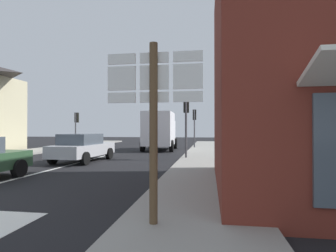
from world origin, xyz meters
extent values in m
plane|color=black|center=(0.00, 10.00, 0.00)|extent=(80.00, 80.00, 0.00)
cube|color=gray|center=(6.38, 8.00, 0.07)|extent=(2.69, 44.00, 0.14)
cube|color=silver|center=(0.00, 6.00, 0.01)|extent=(0.16, 12.00, 0.01)
cylinder|color=black|center=(-0.12, 3.77, 0.32)|extent=(0.22, 0.64, 0.64)
cube|color=#B7BABF|center=(-0.03, 8.54, 0.62)|extent=(2.01, 4.30, 0.60)
cube|color=#47515B|center=(-0.04, 8.29, 1.19)|extent=(1.68, 2.19, 0.55)
cylinder|color=black|center=(-0.82, 9.94, 0.32)|extent=(0.26, 0.65, 0.64)
cylinder|color=black|center=(0.93, 9.83, 0.32)|extent=(0.26, 0.65, 0.64)
cylinder|color=black|center=(-0.99, 7.24, 0.32)|extent=(0.26, 0.65, 0.64)
cylinder|color=black|center=(0.76, 7.14, 0.32)|extent=(0.26, 0.65, 0.64)
cube|color=silver|center=(2.66, 16.00, 1.75)|extent=(2.34, 3.78, 2.60)
cube|color=silver|center=(2.56, 18.49, 1.45)|extent=(2.14, 1.38, 2.00)
cube|color=#47515B|center=(2.56, 18.54, 2.25)|extent=(1.76, 0.17, 0.70)
cylinder|color=black|center=(1.47, 18.40, 0.45)|extent=(0.32, 0.91, 0.90)
cylinder|color=black|center=(3.66, 18.49, 0.45)|extent=(0.32, 0.91, 0.90)
cylinder|color=black|center=(1.60, 15.00, 0.45)|extent=(0.32, 0.91, 0.90)
cylinder|color=black|center=(3.80, 15.09, 0.45)|extent=(0.32, 0.91, 0.90)
cylinder|color=brown|center=(5.70, -0.51, 1.60)|extent=(0.14, 0.14, 3.20)
cube|color=white|center=(5.12, -0.46, 2.96)|extent=(0.50, 0.03, 0.18)
cube|color=black|center=(5.12, -0.44, 2.96)|extent=(0.43, 0.01, 0.13)
cube|color=white|center=(5.12, -0.46, 2.62)|extent=(0.50, 0.03, 0.42)
cube|color=black|center=(5.12, -0.44, 2.62)|extent=(0.43, 0.01, 0.32)
cube|color=white|center=(5.12, -0.46, 2.28)|extent=(0.50, 0.03, 0.18)
cube|color=black|center=(5.12, -0.44, 2.28)|extent=(0.43, 0.01, 0.13)
cube|color=white|center=(5.70, -0.46, 2.96)|extent=(0.50, 0.03, 0.18)
cube|color=black|center=(5.70, -0.44, 2.96)|extent=(0.43, 0.01, 0.13)
cube|color=white|center=(5.70, -0.46, 2.62)|extent=(0.50, 0.03, 0.42)
cube|color=black|center=(5.70, -0.44, 2.62)|extent=(0.43, 0.01, 0.32)
cube|color=white|center=(5.70, -0.46, 2.28)|extent=(0.50, 0.03, 0.18)
cube|color=black|center=(5.70, -0.44, 2.28)|extent=(0.43, 0.01, 0.13)
cube|color=white|center=(6.28, -0.46, 2.96)|extent=(0.50, 0.03, 0.18)
cube|color=black|center=(6.28, -0.44, 2.96)|extent=(0.43, 0.01, 0.13)
cube|color=white|center=(6.28, -0.46, 2.62)|extent=(0.50, 0.03, 0.42)
cube|color=black|center=(6.28, -0.44, 2.62)|extent=(0.43, 0.01, 0.32)
cube|color=white|center=(6.28, -0.46, 2.28)|extent=(0.50, 0.03, 0.18)
cube|color=black|center=(6.28, -0.44, 2.28)|extent=(0.43, 0.01, 0.13)
cylinder|color=#47474C|center=(-5.33, 17.80, 1.61)|extent=(0.12, 0.12, 3.21)
cube|color=black|center=(-5.33, 18.00, 2.76)|extent=(0.30, 0.28, 0.90)
sphere|color=red|center=(-5.33, 18.14, 3.03)|extent=(0.18, 0.18, 0.18)
sphere|color=#3C2303|center=(-5.33, 18.14, 2.75)|extent=(0.18, 0.18, 0.18)
sphere|color=black|center=(-5.33, 18.14, 2.47)|extent=(0.18, 0.18, 0.18)
cylinder|color=#47474C|center=(5.33, 10.03, 1.77)|extent=(0.12, 0.12, 3.55)
cube|color=black|center=(5.33, 10.23, 3.10)|extent=(0.30, 0.28, 0.90)
sphere|color=red|center=(5.33, 10.37, 3.37)|extent=(0.18, 0.18, 0.18)
sphere|color=#3C2303|center=(5.33, 10.37, 3.09)|extent=(0.18, 0.18, 0.18)
sphere|color=black|center=(5.33, 10.37, 2.81)|extent=(0.18, 0.18, 0.18)
cylinder|color=#47474C|center=(5.33, 18.44, 1.71)|extent=(0.12, 0.12, 3.41)
cube|color=black|center=(5.33, 18.64, 2.96)|extent=(0.30, 0.28, 0.90)
sphere|color=red|center=(5.33, 18.78, 3.23)|extent=(0.18, 0.18, 0.18)
sphere|color=#3C2303|center=(5.33, 18.78, 2.95)|extent=(0.18, 0.18, 0.18)
sphere|color=black|center=(5.33, 18.78, 2.67)|extent=(0.18, 0.18, 0.18)
camera|label=1|loc=(6.64, -4.99, 1.74)|focal=28.86mm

